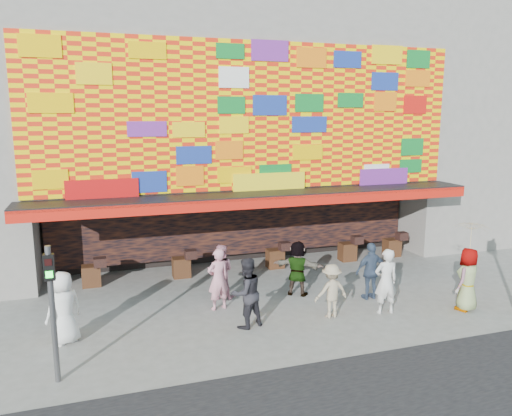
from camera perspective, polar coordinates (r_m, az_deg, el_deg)
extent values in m
plane|color=slate|center=(14.37, 4.84, -12.44)|extent=(90.00, 90.00, 0.00)
cube|color=gray|center=(20.82, -3.66, 13.07)|extent=(15.00, 8.00, 7.00)
cube|color=black|center=(22.17, -4.15, -0.07)|extent=(15.00, 6.00, 3.00)
cube|color=gray|center=(17.76, -24.34, -3.73)|extent=(0.40, 2.00, 3.00)
cube|color=gray|center=(21.62, 17.71, -0.83)|extent=(0.40, 2.00, 3.00)
cube|color=black|center=(16.60, 0.45, 1.57)|extent=(15.20, 1.60, 0.12)
cube|color=red|center=(15.90, 1.34, 0.61)|extent=(15.20, 0.04, 0.35)
cube|color=#FFD400|center=(16.92, -0.15, 10.42)|extent=(14.80, 0.08, 4.90)
cube|color=black|center=(19.17, -1.88, -1.60)|extent=(14.00, 0.25, 2.50)
cube|color=gray|center=(27.15, 24.49, 10.54)|extent=(11.00, 8.00, 12.00)
cylinder|color=#59595B|center=(11.47, -22.19, -11.29)|extent=(0.12, 0.12, 3.00)
cube|color=black|center=(11.13, -22.57, -6.26)|extent=(0.22, 0.18, 0.55)
cube|color=black|center=(11.00, -22.65, -5.75)|extent=(0.14, 0.02, 0.14)
cube|color=#19E533|center=(11.08, -22.56, -7.04)|extent=(0.14, 0.02, 0.14)
imported|color=white|center=(13.43, -21.10, -10.61)|extent=(1.07, 0.95, 1.85)
imported|color=#CD8595|center=(14.67, -4.35, -8.11)|extent=(0.75, 0.59, 1.82)
imported|color=#232228|center=(13.44, -1.13, -9.67)|extent=(1.11, 0.98, 1.91)
imported|color=gray|center=(14.29, 8.61, -9.35)|extent=(1.02, 0.62, 1.53)
imported|color=#374761|center=(15.83, 13.02, -7.03)|extent=(1.06, 0.47, 1.78)
imported|color=gray|center=(15.81, 4.76, -6.86)|extent=(1.63, 1.35, 1.75)
imported|color=gray|center=(15.81, 23.05, -7.52)|extent=(1.07, 0.91, 1.85)
imported|color=silver|center=(14.82, 14.63, -8.10)|extent=(0.74, 0.53, 1.90)
imported|color=#BF7B8F|center=(15.53, -4.08, -7.26)|extent=(1.01, 0.91, 1.71)
imported|color=#D4C485|center=(15.48, 23.38, -3.15)|extent=(1.35, 1.36, 0.93)
cylinder|color=#4C3326|center=(15.71, 23.14, -6.40)|extent=(0.02, 0.02, 1.00)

